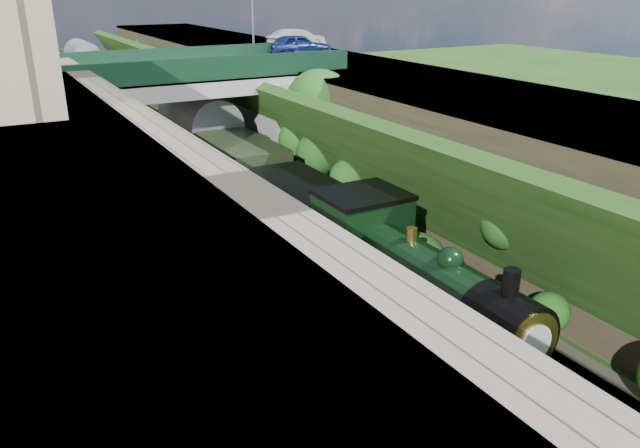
% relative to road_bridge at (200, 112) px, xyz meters
% --- Properties ---
extents(ground, '(160.00, 160.00, 0.00)m').
position_rel_road_bridge_xyz_m(ground, '(-0.94, -24.00, -4.08)').
color(ground, '#1E4714').
rests_on(ground, ground).
extents(trackbed, '(10.00, 90.00, 0.20)m').
position_rel_road_bridge_xyz_m(trackbed, '(-0.94, -4.00, -3.98)').
color(trackbed, '#473F38').
rests_on(trackbed, ground).
extents(retaining_wall, '(1.00, 90.00, 7.00)m').
position_rel_road_bridge_xyz_m(retaining_wall, '(-6.44, -4.00, -0.58)').
color(retaining_wall, '#756B56').
rests_on(retaining_wall, ground).
extents(street_plateau_left, '(6.00, 90.00, 7.00)m').
position_rel_road_bridge_xyz_m(street_plateau_left, '(-9.94, -4.00, -0.58)').
color(street_plateau_left, '#262628').
rests_on(street_plateau_left, ground).
extents(street_plateau_right, '(8.00, 90.00, 6.25)m').
position_rel_road_bridge_xyz_m(street_plateau_right, '(8.56, -4.00, -0.95)').
color(street_plateau_right, '#262628').
rests_on(street_plateau_right, ground).
extents(embankment_slope, '(4.41, 90.00, 6.36)m').
position_rel_road_bridge_xyz_m(embankment_slope, '(3.92, -6.06, -1.53)').
color(embankment_slope, '#1E4714').
rests_on(embankment_slope, ground).
extents(track_left, '(2.50, 90.00, 0.20)m').
position_rel_road_bridge_xyz_m(track_left, '(-2.94, -4.00, -3.83)').
color(track_left, black).
rests_on(track_left, trackbed).
extents(track_right, '(2.50, 90.00, 0.20)m').
position_rel_road_bridge_xyz_m(track_right, '(0.26, -4.00, -3.83)').
color(track_right, black).
rests_on(track_right, trackbed).
extents(road_bridge, '(16.00, 6.40, 7.25)m').
position_rel_road_bridge_xyz_m(road_bridge, '(0.00, 0.00, 0.00)').
color(road_bridge, gray).
rests_on(road_bridge, ground).
extents(tree, '(3.60, 3.80, 6.60)m').
position_rel_road_bridge_xyz_m(tree, '(4.97, -4.53, 0.57)').
color(tree, black).
rests_on(tree, ground).
extents(lamppost, '(0.87, 0.15, 6.00)m').
position_rel_road_bridge_xyz_m(lamppost, '(6.60, 7.56, 5.49)').
color(lamppost, gray).
rests_on(lamppost, street_plateau_right).
extents(car_blue, '(4.28, 1.84, 1.44)m').
position_rel_road_bridge_xyz_m(car_blue, '(7.67, 3.07, 2.89)').
color(car_blue, navy).
rests_on(car_blue, street_plateau_right).
extents(car_silver, '(4.59, 2.66, 1.43)m').
position_rel_road_bridge_xyz_m(car_silver, '(9.66, 7.23, 2.89)').
color(car_silver, '#A3A5A8').
rests_on(car_silver, street_plateau_right).
extents(locomotive, '(3.10, 10.22, 3.83)m').
position_rel_road_bridge_xyz_m(locomotive, '(0.26, -19.00, -2.18)').
color(locomotive, black).
rests_on(locomotive, trackbed).
extents(tender, '(2.70, 6.00, 3.05)m').
position_rel_road_bridge_xyz_m(tender, '(0.26, -11.64, -2.46)').
color(tender, black).
rests_on(tender, trackbed).
extents(coach_front, '(2.90, 18.00, 3.70)m').
position_rel_road_bridge_xyz_m(coach_front, '(0.26, 0.96, -2.03)').
color(coach_front, black).
rests_on(coach_front, trackbed).
extents(coach_middle, '(2.90, 18.00, 3.70)m').
position_rel_road_bridge_xyz_m(coach_middle, '(0.26, 19.76, -2.03)').
color(coach_middle, black).
rests_on(coach_middle, trackbed).
extents(coach_rear, '(2.90, 18.00, 3.70)m').
position_rel_road_bridge_xyz_m(coach_rear, '(0.26, 38.56, -2.03)').
color(coach_rear, black).
rests_on(coach_rear, trackbed).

